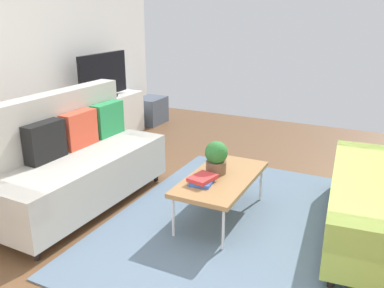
{
  "coord_description": "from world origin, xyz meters",
  "views": [
    {
      "loc": [
        -3.0,
        -1.27,
        1.89
      ],
      "look_at": [
        0.29,
        0.37,
        0.65
      ],
      "focal_mm": 38.08,
      "sensor_mm": 36.0,
      "label": 1
    }
  ],
  "objects_px": {
    "tv_console": "(105,119)",
    "coffee_table": "(221,179)",
    "couch_beige": "(72,162)",
    "potted_plant": "(216,157)",
    "storage_trunk": "(151,110)",
    "vase_0": "(73,99)",
    "tv": "(103,77)",
    "bottle_0": "(86,97)",
    "bottle_1": "(92,96)",
    "table_book_0": "(203,181)"
  },
  "relations": [
    {
      "from": "coffee_table",
      "to": "bottle_1",
      "type": "xyz_separation_m",
      "value": [
        1.12,
        2.4,
        0.34
      ]
    },
    {
      "from": "coffee_table",
      "to": "bottle_1",
      "type": "distance_m",
      "value": 2.67
    },
    {
      "from": "tv",
      "to": "storage_trunk",
      "type": "relative_size",
      "value": 1.92
    },
    {
      "from": "storage_trunk",
      "to": "bottle_0",
      "type": "distance_m",
      "value": 1.6
    },
    {
      "from": "vase_0",
      "to": "bottle_1",
      "type": "height_order",
      "value": "vase_0"
    },
    {
      "from": "vase_0",
      "to": "bottle_1",
      "type": "bearing_deg",
      "value": -18.31
    },
    {
      "from": "potted_plant",
      "to": "table_book_0",
      "type": "relative_size",
      "value": 1.28
    },
    {
      "from": "tv",
      "to": "coffee_table",
      "type": "bearing_deg",
      "value": -120.56
    },
    {
      "from": "couch_beige",
      "to": "bottle_0",
      "type": "height_order",
      "value": "couch_beige"
    },
    {
      "from": "couch_beige",
      "to": "bottle_1",
      "type": "xyz_separation_m",
      "value": [
        1.51,
        0.98,
        0.28
      ]
    },
    {
      "from": "couch_beige",
      "to": "tv",
      "type": "distance_m",
      "value": 2.13
    },
    {
      "from": "tv",
      "to": "potted_plant",
      "type": "bearing_deg",
      "value": -120.4
    },
    {
      "from": "storage_trunk",
      "to": "potted_plant",
      "type": "bearing_deg",
      "value": -137.55
    },
    {
      "from": "tv_console",
      "to": "potted_plant",
      "type": "relative_size",
      "value": 4.55
    },
    {
      "from": "coffee_table",
      "to": "potted_plant",
      "type": "relative_size",
      "value": 3.57
    },
    {
      "from": "potted_plant",
      "to": "vase_0",
      "type": "relative_size",
      "value": 1.63
    },
    {
      "from": "tv_console",
      "to": "coffee_table",
      "type": "bearing_deg",
      "value": -120.35
    },
    {
      "from": "bottle_0",
      "to": "coffee_table",
      "type": "bearing_deg",
      "value": -112.86
    },
    {
      "from": "couch_beige",
      "to": "tv",
      "type": "bearing_deg",
      "value": -149.84
    },
    {
      "from": "coffee_table",
      "to": "potted_plant",
      "type": "bearing_deg",
      "value": 54.89
    },
    {
      "from": "storage_trunk",
      "to": "tv",
      "type": "bearing_deg",
      "value": 175.84
    },
    {
      "from": "potted_plant",
      "to": "bottle_0",
      "type": "xyz_separation_m",
      "value": [
        0.96,
        2.32,
        0.16
      ]
    },
    {
      "from": "bottle_0",
      "to": "vase_0",
      "type": "bearing_deg",
      "value": 151.05
    },
    {
      "from": "bottle_0",
      "to": "storage_trunk",
      "type": "bearing_deg",
      "value": -2.26
    },
    {
      "from": "table_book_0",
      "to": "potted_plant",
      "type": "bearing_deg",
      "value": -3.33
    },
    {
      "from": "coffee_table",
      "to": "storage_trunk",
      "type": "height_order",
      "value": "storage_trunk"
    },
    {
      "from": "coffee_table",
      "to": "tv",
      "type": "distance_m",
      "value": 2.87
    },
    {
      "from": "coffee_table",
      "to": "table_book_0",
      "type": "xyz_separation_m",
      "value": [
        -0.21,
        0.09,
        0.04
      ]
    },
    {
      "from": "tv",
      "to": "vase_0",
      "type": "distance_m",
      "value": 0.62
    },
    {
      "from": "couch_beige",
      "to": "potted_plant",
      "type": "relative_size",
      "value": 6.23
    },
    {
      "from": "tv_console",
      "to": "potted_plant",
      "type": "bearing_deg",
      "value": -120.19
    },
    {
      "from": "tv_console",
      "to": "bottle_1",
      "type": "xyz_separation_m",
      "value": [
        -0.31,
        -0.04,
        0.41
      ]
    },
    {
      "from": "tv_console",
      "to": "tv",
      "type": "xyz_separation_m",
      "value": [
        0.0,
        -0.02,
        0.63
      ]
    },
    {
      "from": "couch_beige",
      "to": "storage_trunk",
      "type": "distance_m",
      "value": 3.07
    },
    {
      "from": "bottle_1",
      "to": "tv_console",
      "type": "bearing_deg",
      "value": 7.4
    },
    {
      "from": "coffee_table",
      "to": "storage_trunk",
      "type": "xyz_separation_m",
      "value": [
        2.53,
        2.34,
        -0.17
      ]
    },
    {
      "from": "tv_console",
      "to": "storage_trunk",
      "type": "xyz_separation_m",
      "value": [
        1.1,
        -0.1,
        -0.1
      ]
    },
    {
      "from": "potted_plant",
      "to": "bottle_1",
      "type": "bearing_deg",
      "value": 65.34
    },
    {
      "from": "tv",
      "to": "bottle_0",
      "type": "relative_size",
      "value": 5.04
    },
    {
      "from": "bottle_0",
      "to": "bottle_1",
      "type": "relative_size",
      "value": 1.08
    },
    {
      "from": "couch_beige",
      "to": "bottle_0",
      "type": "distance_m",
      "value": 1.73
    },
    {
      "from": "couch_beige",
      "to": "vase_0",
      "type": "distance_m",
      "value": 1.66
    },
    {
      "from": "tv_console",
      "to": "storage_trunk",
      "type": "distance_m",
      "value": 1.11
    },
    {
      "from": "couch_beige",
      "to": "vase_0",
      "type": "xyz_separation_m",
      "value": [
        1.24,
        1.07,
        0.28
      ]
    },
    {
      "from": "tv",
      "to": "table_book_0",
      "type": "height_order",
      "value": "tv"
    },
    {
      "from": "table_book_0",
      "to": "bottle_1",
      "type": "distance_m",
      "value": 2.68
    },
    {
      "from": "potted_plant",
      "to": "tv_console",
      "type": "bearing_deg",
      "value": 59.81
    },
    {
      "from": "couch_beige",
      "to": "storage_trunk",
      "type": "xyz_separation_m",
      "value": [
        2.92,
        0.92,
        -0.23
      ]
    },
    {
      "from": "couch_beige",
      "to": "bottle_0",
      "type": "bearing_deg",
      "value": -143.66
    },
    {
      "from": "tv_console",
      "to": "tv",
      "type": "bearing_deg",
      "value": -90.0
    }
  ]
}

